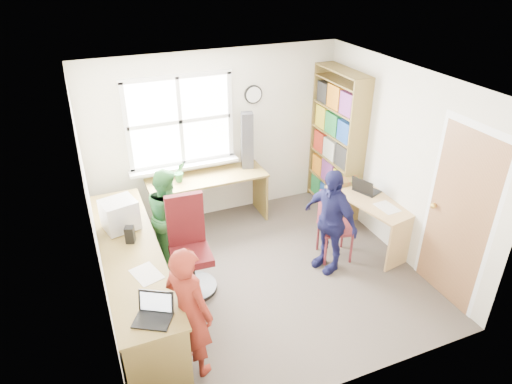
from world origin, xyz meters
TOP-DOWN VIEW (x-y plane):
  - room at (0.01, 0.10)m, footprint 3.64×3.44m
  - l_desk at (-1.31, -0.28)m, footprint 2.38×2.95m
  - right_desk at (1.56, 0.13)m, footprint 0.77×1.28m
  - bookshelf at (1.65, 1.19)m, footprint 0.30×1.02m
  - swivel_chair at (-0.85, 0.18)m, footprint 0.57×0.57m
  - wooden_chair at (0.93, 0.06)m, footprint 0.47×0.47m
  - crt_monitor at (-1.52, 0.54)m, footprint 0.43×0.40m
  - laptop_left at (-1.46, -0.99)m, footprint 0.40×0.38m
  - laptop_right at (1.58, 0.30)m, footprint 0.37×0.40m
  - speaker_a at (-1.47, 0.24)m, footprint 0.12×0.12m
  - speaker_b at (-1.49, 0.88)m, footprint 0.10×0.10m
  - cd_tower at (0.38, 1.50)m, footprint 0.19×0.18m
  - game_box at (1.52, 0.68)m, footprint 0.33×0.33m
  - paper_a at (-1.42, -0.38)m, footprint 0.32×0.38m
  - paper_b at (1.60, -0.14)m, footprint 0.23×0.32m
  - potted_plant at (-0.62, 1.43)m, footprint 0.16×0.13m
  - person_red at (-1.15, -0.98)m, footprint 0.56×0.60m
  - person_green at (-0.94, 0.82)m, footprint 0.48×0.61m
  - person_navy at (0.81, -0.11)m, footprint 0.55×0.85m

SIDE VIEW (x-z plane):
  - l_desk at x=-1.31m, z-range 0.08..0.83m
  - wooden_chair at x=0.93m, z-range 0.04..0.94m
  - swivel_chair at x=-0.85m, z-range -0.08..1.08m
  - right_desk at x=1.56m, z-range 0.16..0.85m
  - person_green at x=-0.94m, z-range 0.00..1.26m
  - person_navy at x=0.81m, z-range 0.00..1.34m
  - person_red at x=-1.15m, z-range 0.00..1.38m
  - paper_b at x=1.60m, z-range 0.69..0.70m
  - game_box at x=1.52m, z-range 0.69..0.76m
  - laptop_right at x=1.58m, z-range 0.63..0.85m
  - paper_a at x=-1.42m, z-range 0.75..0.75m
  - laptop_left at x=-1.46m, z-range 0.69..0.91m
  - speaker_b at x=-1.49m, z-range 0.75..0.91m
  - speaker_a at x=-1.47m, z-range 0.75..0.94m
  - potted_plant at x=-0.62m, z-range 0.75..1.04m
  - crt_monitor at x=-1.52m, z-range 0.75..1.11m
  - bookshelf at x=1.65m, z-range -0.05..2.05m
  - cd_tower at x=0.38m, z-range 0.75..1.56m
  - room at x=0.01m, z-range 0.00..2.44m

